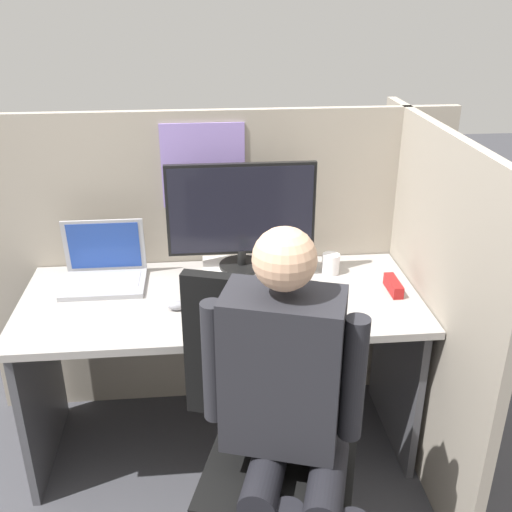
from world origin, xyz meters
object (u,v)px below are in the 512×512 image
object	(u,v)px
monitor	(241,214)
coffee_mug	(331,264)
office_chair	(267,433)
person	(290,409)
laptop	(104,272)
carrot_toy	(258,323)
stapler	(393,286)
paper_box	(242,273)

from	to	relation	value
monitor	coffee_mug	bearing A→B (deg)	2.76
office_chair	person	bearing A→B (deg)	-72.62
coffee_mug	laptop	bearing A→B (deg)	-179.74
carrot_toy	person	xyz separation A→B (m)	(0.04, -0.46, -0.01)
laptop	office_chair	size ratio (longest dim) A/B	0.32
monitor	stapler	xyz separation A→B (m)	(0.60, -0.17, -0.27)
person	coffee_mug	bearing A→B (deg)	71.00
paper_box	laptop	size ratio (longest dim) A/B	0.97
person	paper_box	bearing A→B (deg)	94.89
laptop	carrot_toy	world-z (taller)	laptop
monitor	person	xyz separation A→B (m)	(0.07, -0.87, -0.28)
carrot_toy	coffee_mug	bearing A→B (deg)	50.43
laptop	monitor	bearing A→B (deg)	-1.43
laptop	coffee_mug	xyz separation A→B (m)	(0.95, 0.00, -0.01)
laptop	office_chair	world-z (taller)	office_chair
laptop	carrot_toy	size ratio (longest dim) A/B	2.56
carrot_toy	office_chair	bearing A→B (deg)	-90.43
laptop	carrot_toy	distance (m)	0.73
office_chair	carrot_toy	bearing A→B (deg)	89.57
carrot_toy	office_chair	world-z (taller)	office_chair
paper_box	office_chair	xyz separation A→B (m)	(0.03, -0.72, -0.23)
paper_box	monitor	distance (m)	0.26
paper_box	office_chair	bearing A→B (deg)	-87.85
paper_box	carrot_toy	bearing A→B (deg)	-85.84
paper_box	monitor	size ratio (longest dim) A/B	0.54
monitor	carrot_toy	distance (m)	0.49
stapler	carrot_toy	xyz separation A→B (m)	(-0.57, -0.24, 0.00)
office_chair	coffee_mug	distance (m)	0.85
laptop	stapler	size ratio (longest dim) A/B	2.25
paper_box	person	bearing A→B (deg)	-85.11
office_chair	monitor	bearing A→B (deg)	92.15
carrot_toy	coffee_mug	distance (m)	0.55
carrot_toy	paper_box	bearing A→B (deg)	94.16
monitor	laptop	xyz separation A→B (m)	(-0.57, 0.01, -0.24)
monitor	laptop	world-z (taller)	monitor
carrot_toy	stapler	bearing A→B (deg)	22.72
paper_box	monitor	world-z (taller)	monitor
laptop	person	size ratio (longest dim) A/B	0.26
laptop	person	bearing A→B (deg)	-54.13
monitor	stapler	size ratio (longest dim) A/B	4.05
laptop	coffee_mug	distance (m)	0.95
paper_box	carrot_toy	xyz separation A→B (m)	(0.03, -0.40, -0.00)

